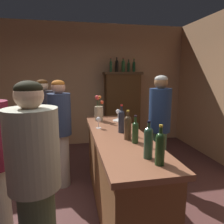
{
  "coord_description": "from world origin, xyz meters",
  "views": [
    {
      "loc": [
        -0.13,
        -2.07,
        1.68
      ],
      "look_at": [
        0.4,
        0.6,
        1.19
      ],
      "focal_mm": 33.21,
      "sensor_mm": 36.0,
      "label": 1
    }
  ],
  "objects": [
    {
      "name": "display_bottle_midright",
      "position": [
        1.21,
        2.68,
        1.87
      ],
      "size": [
        0.07,
        0.07,
        0.28
      ],
      "color": "#1C3821",
      "rests_on": "display_cabinet"
    },
    {
      "name": "display_bottle_right",
      "position": [
        1.33,
        2.68,
        1.88
      ],
      "size": [
        0.07,
        0.07,
        0.32
      ],
      "color": "#133A20",
      "rests_on": "display_cabinet"
    },
    {
      "name": "flower_arrangement",
      "position": [
        0.28,
        1.05,
        1.13
      ],
      "size": [
        0.14,
        0.14,
        0.39
      ],
      "color": "tan",
      "rests_on": "bar_counter"
    },
    {
      "name": "wine_bottle_chardonnay",
      "position": [
        0.46,
        0.32,
        1.14
      ],
      "size": [
        0.08,
        0.08,
        0.34
      ],
      "color": "#242734",
      "rests_on": "bar_counter"
    },
    {
      "name": "wine_glass_mid",
      "position": [
        0.56,
        0.74,
        1.08
      ],
      "size": [
        0.07,
        0.07,
        0.13
      ],
      "color": "white",
      "rests_on": "bar_counter"
    },
    {
      "name": "display_bottle_center",
      "position": [
        1.08,
        2.68,
        1.89
      ],
      "size": [
        0.08,
        0.08,
        0.32
      ],
      "color": "#27522A",
      "rests_on": "display_cabinet"
    },
    {
      "name": "wine_glass_rear",
      "position": [
        0.6,
        1.09,
        1.1
      ],
      "size": [
        0.07,
        0.07,
        0.16
      ],
      "color": "white",
      "rests_on": "bar_counter"
    },
    {
      "name": "bartender",
      "position": [
        1.16,
        0.78,
        0.93
      ],
      "size": [
        0.33,
        0.33,
        1.67
      ],
      "rotation": [
        0.0,
        0.0,
        3.06
      ],
      "color": "#3E6F4F",
      "rests_on": "ground"
    },
    {
      "name": "wall_back",
      "position": [
        0.0,
        2.97,
        1.42
      ],
      "size": [
        5.39,
        0.12,
        2.85
      ],
      "primitive_type": "cube",
      "color": "tan",
      "rests_on": "ground"
    },
    {
      "name": "wine_glass_front",
      "position": [
        0.22,
        0.58,
        1.09
      ],
      "size": [
        0.07,
        0.07,
        0.15
      ],
      "color": "white",
      "rests_on": "bar_counter"
    },
    {
      "name": "bar_counter",
      "position": [
        0.42,
        0.26,
        0.5
      ],
      "size": [
        0.62,
        2.22,
        0.98
      ],
      "color": "brown",
      "rests_on": "ground"
    },
    {
      "name": "display_bottle_left",
      "position": [
        0.79,
        2.68,
        1.88
      ],
      "size": [
        0.06,
        0.06,
        0.32
      ],
      "color": "#24502F",
      "rests_on": "display_cabinet"
    },
    {
      "name": "patron_tall",
      "position": [
        -0.59,
        1.51,
        0.88
      ],
      "size": [
        0.35,
        0.35,
        1.61
      ],
      "rotation": [
        0.0,
        0.0,
        -1.03
      ],
      "color": "#B5AD8E",
      "rests_on": "ground"
    },
    {
      "name": "cheese_plate",
      "position": [
        0.58,
        0.95,
        0.99
      ],
      "size": [
        0.19,
        0.19,
        0.01
      ],
      "primitive_type": "cylinder",
      "color": "white",
      "rests_on": "bar_counter"
    },
    {
      "name": "display_bottle_midleft",
      "position": [
        0.92,
        2.68,
        1.89
      ],
      "size": [
        0.07,
        0.07,
        0.32
      ],
      "color": "black",
      "rests_on": "display_cabinet"
    },
    {
      "name": "wine_bottle_malbec",
      "position": [
        0.5,
        -0.49,
        1.13
      ],
      "size": [
        0.08,
        0.08,
        0.32
      ],
      "color": "#274634",
      "rests_on": "bar_counter"
    },
    {
      "name": "wine_bottle_pinot",
      "position": [
        0.47,
        0.04,
        1.13
      ],
      "size": [
        0.08,
        0.08,
        0.32
      ],
      "color": "#473320",
      "rests_on": "bar_counter"
    },
    {
      "name": "wine_bottle_rose",
      "position": [
        0.51,
        -0.09,
        1.11
      ],
      "size": [
        0.07,
        0.07,
        0.29
      ],
      "color": "#203B1C",
      "rests_on": "bar_counter"
    },
    {
      "name": "patron_in_navy",
      "position": [
        -0.42,
        -0.53,
        0.9
      ],
      "size": [
        0.39,
        0.39,
        1.64
      ],
      "rotation": [
        0.0,
        0.0,
        0.48
      ],
      "color": "#4F644A",
      "rests_on": "ground"
    },
    {
      "name": "patron_in_grey",
      "position": [
        -0.3,
        0.99,
        0.89
      ],
      "size": [
        0.33,
        0.33,
        1.61
      ],
      "rotation": [
        0.0,
        0.0,
        -0.71
      ],
      "color": "#B3A89C",
      "rests_on": "ground"
    },
    {
      "name": "display_cabinet",
      "position": [
        1.06,
        2.68,
        0.91
      ],
      "size": [
        0.88,
        0.4,
        1.75
      ],
      "color": "#4A2E15",
      "rests_on": "ground"
    },
    {
      "name": "wine_bottle_merlot",
      "position": [
        0.54,
        -0.64,
        1.13
      ],
      "size": [
        0.07,
        0.07,
        0.32
      ],
      "color": "#1D3719",
      "rests_on": "bar_counter"
    }
  ]
}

